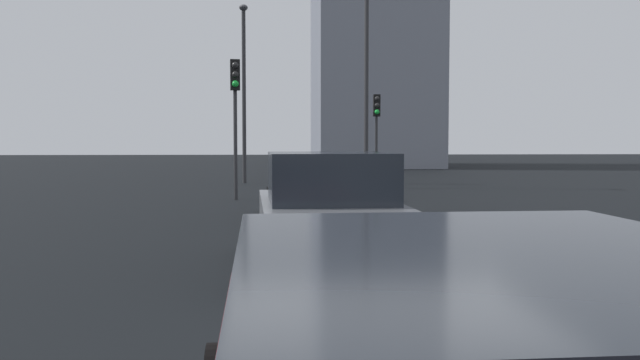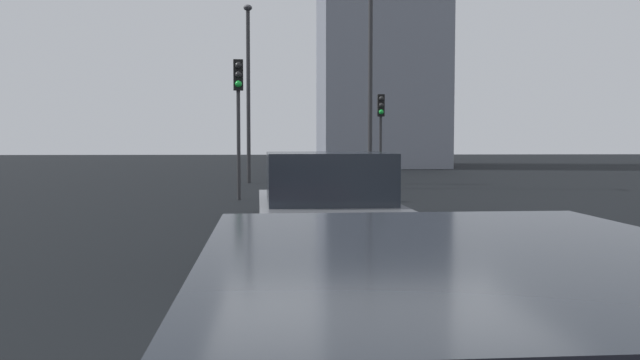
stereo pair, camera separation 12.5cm
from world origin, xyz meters
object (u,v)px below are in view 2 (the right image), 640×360
Objects in this scene: car_grey_second at (326,215)px; street_lamp_far at (248,79)px; traffic_light_near_right at (381,119)px; traffic_light_near_left at (238,99)px; street_lamp_kerbside at (370,66)px; car_silver_lead at (312,187)px.

car_grey_second is 0.57× the size of street_lamp_far.
traffic_light_near_right is at bearing -12.74° from car_grey_second.
traffic_light_near_left is 8.32m from street_lamp_far.
street_lamp_kerbside reaches higher than traffic_light_near_right.
car_grey_second is at bearing 170.33° from street_lamp_kerbside.
traffic_light_near_left is (4.80, 1.95, 2.27)m from car_silver_lead.
car_grey_second is at bearing -9.79° from traffic_light_near_right.
car_grey_second is 0.54× the size of street_lamp_kerbside.
traffic_light_near_left is at bearing 7.63° from car_grey_second.
street_lamp_kerbside is at bearing -15.18° from car_silver_lead.
car_grey_second is 16.48m from street_lamp_kerbside.
street_lamp_far is (8.20, 0.10, 1.36)m from traffic_light_near_left.
street_lamp_kerbside is (4.84, -4.56, 1.55)m from traffic_light_near_left.
street_lamp_kerbside is (15.82, -2.70, 3.76)m from car_grey_second.
street_lamp_kerbside reaches higher than street_lamp_far.
street_lamp_kerbside reaches higher than car_silver_lead.
traffic_light_near_right is (18.34, -3.48, 1.87)m from car_grey_second.
street_lamp_far reaches higher than traffic_light_near_left.
traffic_light_near_right is at bearing 137.33° from traffic_light_near_left.
traffic_light_near_left is 0.56× the size of street_lamp_far.
traffic_light_near_left is 9.10m from traffic_light_near_right.
street_lamp_kerbside is (9.64, -2.61, 3.81)m from car_silver_lead.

